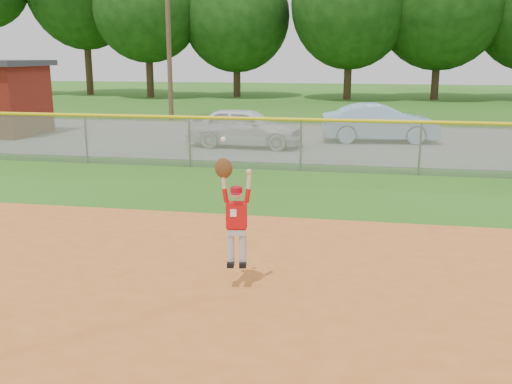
% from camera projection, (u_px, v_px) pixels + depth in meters
% --- Properties ---
extents(ground, '(120.00, 120.00, 0.00)m').
position_uv_depth(ground, '(213.00, 330.00, 7.07)').
color(ground, '#295D15').
rests_on(ground, ground).
extents(parking_strip, '(44.00, 10.00, 0.03)m').
position_uv_depth(parking_strip, '(317.00, 140.00, 22.35)').
color(parking_strip, slate).
rests_on(parking_strip, ground).
extents(car_white_a, '(4.26, 1.93, 1.42)m').
position_uv_depth(car_white_a, '(245.00, 127.00, 20.63)').
color(car_white_a, white).
rests_on(car_white_a, parking_strip).
extents(car_blue, '(4.51, 2.03, 1.44)m').
position_uv_depth(car_blue, '(380.00, 123.00, 21.78)').
color(car_blue, '#8FB8D6').
rests_on(car_blue, parking_strip).
extents(outfield_fence, '(40.06, 0.10, 1.55)m').
position_uv_depth(outfield_fence, '(301.00, 141.00, 16.41)').
color(outfield_fence, gray).
rests_on(outfield_fence, ground).
extents(power_lines, '(19.40, 0.24, 9.00)m').
position_uv_depth(power_lines, '(351.00, 24.00, 26.80)').
color(power_lines, '#4C3823').
rests_on(power_lines, ground).
extents(ballplayer, '(0.52, 0.24, 1.86)m').
position_uv_depth(ballplayer, '(235.00, 213.00, 8.02)').
color(ballplayer, silver).
rests_on(ballplayer, ground).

